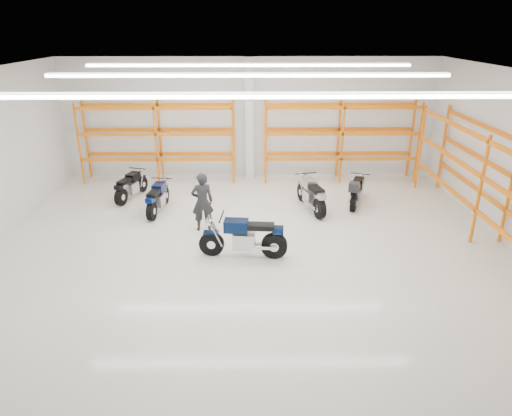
{
  "coord_description": "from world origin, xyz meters",
  "views": [
    {
      "loc": [
        0.04,
        -11.22,
        5.57
      ],
      "look_at": [
        0.18,
        0.5,
        0.84
      ],
      "focal_mm": 32.0,
      "sensor_mm": 36.0,
      "label": 1
    }
  ],
  "objects_px": {
    "motorcycle_main": "(247,238)",
    "motorcycle_back_d": "(356,192)",
    "motorcycle_back_b": "(157,199)",
    "motorcycle_back_c": "(312,196)",
    "structural_column": "(249,120)",
    "standing_man": "(202,202)",
    "motorcycle_back_a": "(130,187)"
  },
  "relations": [
    {
      "from": "motorcycle_back_a",
      "to": "motorcycle_back_d",
      "type": "distance_m",
      "value": 7.59
    },
    {
      "from": "motorcycle_back_a",
      "to": "structural_column",
      "type": "bearing_deg",
      "value": 30.23
    },
    {
      "from": "motorcycle_back_d",
      "to": "standing_man",
      "type": "distance_m",
      "value": 5.18
    },
    {
      "from": "motorcycle_main",
      "to": "motorcycle_back_d",
      "type": "bearing_deg",
      "value": 44.6
    },
    {
      "from": "motorcycle_back_c",
      "to": "motorcycle_back_d",
      "type": "height_order",
      "value": "motorcycle_back_c"
    },
    {
      "from": "structural_column",
      "to": "motorcycle_back_c",
      "type": "bearing_deg",
      "value": -60.09
    },
    {
      "from": "motorcycle_main",
      "to": "motorcycle_back_c",
      "type": "relative_size",
      "value": 1.06
    },
    {
      "from": "motorcycle_main",
      "to": "standing_man",
      "type": "relative_size",
      "value": 1.32
    },
    {
      "from": "motorcycle_main",
      "to": "motorcycle_back_b",
      "type": "distance_m",
      "value": 4.15
    },
    {
      "from": "motorcycle_back_c",
      "to": "standing_man",
      "type": "relative_size",
      "value": 1.24
    },
    {
      "from": "motorcycle_back_c",
      "to": "structural_column",
      "type": "xyz_separation_m",
      "value": [
        -1.98,
        3.45,
        1.75
      ]
    },
    {
      "from": "motorcycle_main",
      "to": "standing_man",
      "type": "bearing_deg",
      "value": 127.18
    },
    {
      "from": "motorcycle_back_d",
      "to": "structural_column",
      "type": "distance_m",
      "value": 4.98
    },
    {
      "from": "motorcycle_back_b",
      "to": "standing_man",
      "type": "bearing_deg",
      "value": -40.11
    },
    {
      "from": "motorcycle_back_b",
      "to": "motorcycle_back_c",
      "type": "distance_m",
      "value": 4.9
    },
    {
      "from": "motorcycle_back_b",
      "to": "motorcycle_back_c",
      "type": "xyz_separation_m",
      "value": [
        4.9,
        0.13,
        0.04
      ]
    },
    {
      "from": "motorcycle_back_b",
      "to": "structural_column",
      "type": "distance_m",
      "value": 4.95
    },
    {
      "from": "motorcycle_main",
      "to": "standing_man",
      "type": "xyz_separation_m",
      "value": [
        -1.28,
        1.69,
        0.34
      ]
    },
    {
      "from": "motorcycle_main",
      "to": "motorcycle_back_b",
      "type": "bearing_deg",
      "value": 133.42
    },
    {
      "from": "motorcycle_back_a",
      "to": "structural_column",
      "type": "height_order",
      "value": "structural_column"
    },
    {
      "from": "motorcycle_back_b",
      "to": "structural_column",
      "type": "bearing_deg",
      "value": 50.87
    },
    {
      "from": "motorcycle_main",
      "to": "motorcycle_back_a",
      "type": "relative_size",
      "value": 1.21
    },
    {
      "from": "motorcycle_back_d",
      "to": "structural_column",
      "type": "xyz_separation_m",
      "value": [
        -3.5,
        3.08,
        1.76
      ]
    },
    {
      "from": "motorcycle_back_b",
      "to": "motorcycle_main",
      "type": "bearing_deg",
      "value": -46.58
    },
    {
      "from": "motorcycle_back_a",
      "to": "motorcycle_back_c",
      "type": "height_order",
      "value": "motorcycle_back_c"
    },
    {
      "from": "motorcycle_back_d",
      "to": "motorcycle_back_b",
      "type": "bearing_deg",
      "value": -175.56
    },
    {
      "from": "motorcycle_back_b",
      "to": "motorcycle_back_d",
      "type": "xyz_separation_m",
      "value": [
        6.41,
        0.5,
        0.03
      ]
    },
    {
      "from": "motorcycle_main",
      "to": "standing_man",
      "type": "distance_m",
      "value": 2.15
    },
    {
      "from": "motorcycle_back_a",
      "to": "motorcycle_back_b",
      "type": "height_order",
      "value": "motorcycle_back_b"
    },
    {
      "from": "motorcycle_back_a",
      "to": "motorcycle_back_d",
      "type": "xyz_separation_m",
      "value": [
        7.56,
        -0.71,
        0.04
      ]
    },
    {
      "from": "motorcycle_back_b",
      "to": "structural_column",
      "type": "height_order",
      "value": "structural_column"
    },
    {
      "from": "motorcycle_back_a",
      "to": "structural_column",
      "type": "distance_m",
      "value": 5.03
    }
  ]
}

